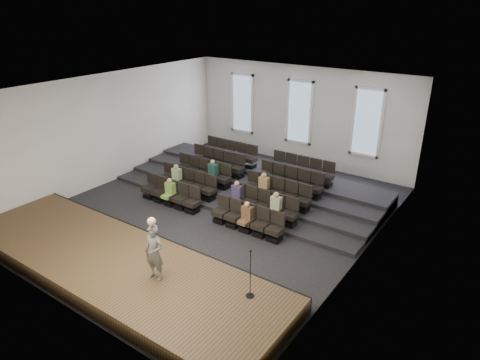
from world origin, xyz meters
name	(u,v)px	position (x,y,z in m)	size (l,w,h in m)	color
ground	(216,211)	(0.00, 0.00, 0.00)	(14.00, 14.00, 0.00)	black
ceiling	(212,87)	(0.00, 0.00, 5.01)	(12.00, 14.00, 0.02)	white
wall_back	(300,116)	(0.00, 7.02, 2.50)	(12.00, 0.04, 5.00)	white
wall_front	(46,226)	(0.00, -7.02, 2.50)	(12.00, 0.04, 5.00)	white
wall_left	(111,128)	(-6.02, 0.00, 2.50)	(0.04, 14.00, 5.00)	white
wall_right	(367,190)	(6.02, 0.00, 2.50)	(0.04, 14.00, 5.00)	white
stage	(115,265)	(0.00, -5.10, 0.25)	(11.80, 3.60, 0.50)	#4E3B21
stage_lip	(156,241)	(0.00, -3.33, 0.25)	(11.80, 0.06, 0.52)	black
risers	(258,182)	(0.00, 3.17, 0.20)	(11.80, 4.80, 0.60)	black
seating_rows	(237,184)	(0.00, 1.54, 0.68)	(6.80, 4.70, 1.67)	black
windows	(299,112)	(0.00, 6.95, 2.70)	(8.44, 0.10, 3.24)	white
audience	(224,190)	(0.10, 0.45, 0.83)	(5.45, 2.64, 1.10)	#77A943
speaker	(154,253)	(1.81, -5.07, 1.35)	(0.62, 0.40, 1.69)	#595654
mic_stand	(250,283)	(4.49, -4.21, 0.93)	(0.24, 0.24, 1.45)	black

